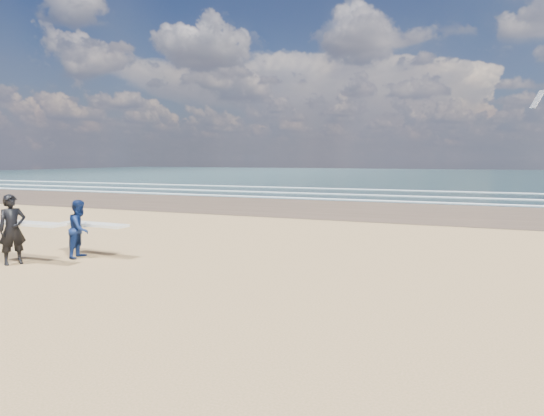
% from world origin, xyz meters
% --- Properties ---
extents(surfer_near, '(2.21, 1.03, 1.88)m').
position_xyz_m(surfer_near, '(-1.05, -0.02, 0.96)').
color(surfer_near, black).
rests_on(surfer_near, ground).
extents(surfer_far, '(2.23, 1.13, 1.66)m').
position_xyz_m(surfer_far, '(-0.06, 1.36, 0.84)').
color(surfer_far, '#0E2051').
rests_on(surfer_far, ground).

